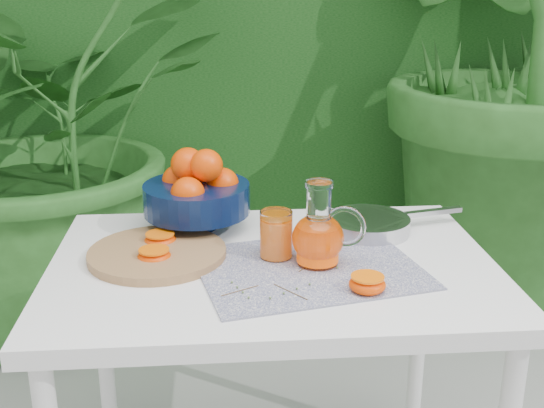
{
  "coord_description": "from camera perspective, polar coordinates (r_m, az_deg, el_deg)",
  "views": [
    {
      "loc": [
        -0.19,
        -1.48,
        1.37
      ],
      "look_at": [
        -0.08,
        -0.05,
        0.88
      ],
      "focal_mm": 45.0,
      "sensor_mm": 36.0,
      "label": 1
    }
  ],
  "objects": [
    {
      "name": "hedge_backdrop",
      "position": [
        3.55,
        -0.51,
        16.03
      ],
      "size": [
        8.0,
        1.65,
        2.5
      ],
      "color": "#124213",
      "rests_on": "ground"
    },
    {
      "name": "placemat",
      "position": [
        1.51,
        3.06,
        -5.34
      ],
      "size": [
        0.54,
        0.46,
        0.0
      ],
      "primitive_type": "cube",
      "rotation": [
        0.0,
        0.0,
        0.21
      ],
      "color": "#0D154B",
      "rests_on": "white_table"
    },
    {
      "name": "white_table",
      "position": [
        1.58,
        0.06,
        -7.53
      ],
      "size": [
        1.0,
        0.7,
        0.75
      ],
      "color": "white",
      "rests_on": "ground"
    },
    {
      "name": "juice_pitcher",
      "position": [
        1.5,
        3.96,
        -2.69
      ],
      "size": [
        0.18,
        0.15,
        0.19
      ],
      "color": "white",
      "rests_on": "white_table"
    },
    {
      "name": "saute_pan",
      "position": [
        1.72,
        8.09,
        -1.65
      ],
      "size": [
        0.39,
        0.25,
        0.04
      ],
      "color": "#B3B3B8",
      "rests_on": "white_table"
    },
    {
      "name": "cutting_board",
      "position": [
        1.58,
        -9.58,
        -4.12
      ],
      "size": [
        0.41,
        0.41,
        0.02
      ],
      "primitive_type": "cylinder",
      "rotation": [
        0.0,
        0.0,
        0.4
      ],
      "color": "#8C5E3F",
      "rests_on": "white_table"
    },
    {
      "name": "thyme_sprigs",
      "position": [
        1.44,
        0.94,
        -6.36
      ],
      "size": [
        0.26,
        0.23,
        0.01
      ],
      "color": "brown",
      "rests_on": "white_table"
    },
    {
      "name": "fruit_bowl",
      "position": [
        1.72,
        -6.29,
        1.04
      ],
      "size": [
        0.33,
        0.33,
        0.21
      ],
      "color": "black",
      "rests_on": "white_table"
    },
    {
      "name": "potted_plant_left",
      "position": [
        2.74,
        -18.63,
        6.37
      ],
      "size": [
        2.33,
        2.33,
        1.65
      ],
      "primitive_type": "imported",
      "rotation": [
        0.0,
        0.0,
        0.77
      ],
      "color": "#27581E",
      "rests_on": "ground"
    },
    {
      "name": "orange_halves",
      "position": [
        1.51,
        -4.23,
        -4.62
      ],
      "size": [
        0.54,
        0.37,
        0.04
      ],
      "color": "#E65702",
      "rests_on": "white_table"
    },
    {
      "name": "juice_tumbler",
      "position": [
        1.54,
        0.35,
        -2.66
      ],
      "size": [
        0.09,
        0.09,
        0.11
      ],
      "color": "white",
      "rests_on": "white_table"
    },
    {
      "name": "potted_plant_right",
      "position": [
        2.9,
        17.87,
        12.57
      ],
      "size": [
        2.94,
        2.94,
        2.19
      ],
      "primitive_type": "imported",
      "rotation": [
        0.0,
        0.0,
        2.04
      ],
      "color": "#27581E",
      "rests_on": "ground"
    }
  ]
}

